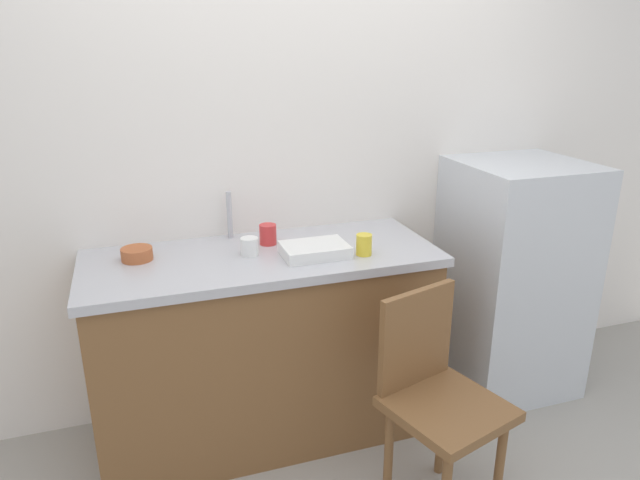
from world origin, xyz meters
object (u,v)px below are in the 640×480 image
(refrigerator, at_px, (512,278))
(terracotta_bowl, at_px, (137,254))
(dish_tray, at_px, (315,250))
(cup_red, at_px, (268,234))
(cup_white, at_px, (249,246))
(cup_yellow, at_px, (364,245))
(chair, at_px, (436,394))

(refrigerator, height_order, terracotta_bowl, refrigerator)
(refrigerator, relative_size, dish_tray, 4.35)
(terracotta_bowl, relative_size, cup_red, 1.42)
(cup_red, height_order, cup_white, cup_red)
(terracotta_bowl, height_order, cup_white, cup_white)
(dish_tray, height_order, cup_yellow, cup_yellow)
(refrigerator, bearing_deg, cup_red, 175.11)
(terracotta_bowl, bearing_deg, cup_red, 2.01)
(cup_yellow, bearing_deg, cup_white, 161.94)
(cup_white, bearing_deg, cup_yellow, -18.06)
(dish_tray, distance_m, cup_yellow, 0.21)
(refrigerator, distance_m, cup_red, 1.32)
(refrigerator, distance_m, chair, 1.05)
(terracotta_bowl, distance_m, cup_red, 0.57)
(chair, xyz_separation_m, terracotta_bowl, (-1.03, 0.75, 0.43))
(refrigerator, xyz_separation_m, cup_yellow, (-0.91, -0.16, 0.34))
(chair, bearing_deg, refrigerator, 22.64)
(chair, xyz_separation_m, cup_red, (-0.46, 0.77, 0.45))
(terracotta_bowl, distance_m, cup_white, 0.47)
(refrigerator, height_order, cup_yellow, refrigerator)
(cup_red, height_order, cup_yellow, same)
(terracotta_bowl, bearing_deg, chair, -36.06)
(cup_red, distance_m, cup_white, 0.16)
(chair, distance_m, cup_red, 1.01)
(chair, bearing_deg, cup_white, 114.21)
(chair, relative_size, cup_red, 9.69)
(chair, distance_m, terracotta_bowl, 1.35)
(cup_red, bearing_deg, terracotta_bowl, -177.99)
(cup_red, relative_size, cup_yellow, 1.00)
(refrigerator, distance_m, dish_tray, 1.17)
(terracotta_bowl, relative_size, cup_white, 1.68)
(cup_red, bearing_deg, chair, -59.19)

